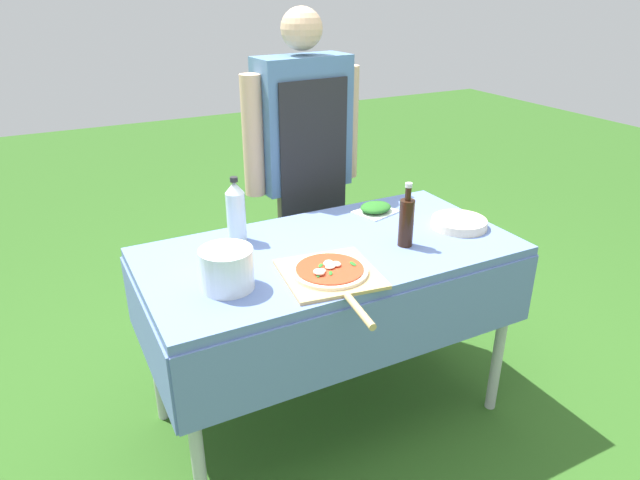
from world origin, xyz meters
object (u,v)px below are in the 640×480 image
object	(u,v)px
oil_bottle	(406,221)
herb_container	(376,208)
plate_stack	(459,223)
person_cook	(303,156)
mixing_tub	(227,269)
prep_table	(330,269)
pizza_on_peel	(331,273)
water_bottle	(236,211)

from	to	relation	value
oil_bottle	herb_container	world-z (taller)	oil_bottle
herb_container	plate_stack	bearing A→B (deg)	-53.39
person_cook	plate_stack	size ratio (longest dim) A/B	7.08
oil_bottle	plate_stack	bearing A→B (deg)	8.26
herb_container	oil_bottle	bearing A→B (deg)	-103.66
mixing_tub	plate_stack	world-z (taller)	mixing_tub
prep_table	pizza_on_peel	world-z (taller)	pizza_on_peel
prep_table	person_cook	xyz separation A→B (m)	(0.20, 0.64, 0.25)
oil_bottle	mixing_tub	bearing A→B (deg)	-179.78
prep_table	mixing_tub	bearing A→B (deg)	-165.41
herb_container	mixing_tub	bearing A→B (deg)	-156.78
water_bottle	prep_table	bearing A→B (deg)	-37.73
prep_table	mixing_tub	world-z (taller)	mixing_tub
prep_table	herb_container	bearing A→B (deg)	32.89
pizza_on_peel	plate_stack	xyz separation A→B (m)	(0.67, 0.14, 0.00)
oil_bottle	water_bottle	bearing A→B (deg)	148.65
oil_bottle	herb_container	distance (m)	0.35
oil_bottle	herb_container	xyz separation A→B (m)	(0.08, 0.33, -0.08)
oil_bottle	pizza_on_peel	bearing A→B (deg)	-165.64
prep_table	mixing_tub	distance (m)	0.49
prep_table	water_bottle	xyz separation A→B (m)	(-0.29, 0.22, 0.21)
person_cook	pizza_on_peel	bearing A→B (deg)	65.49
water_bottle	herb_container	bearing A→B (deg)	-0.01
plate_stack	prep_table	bearing A→B (deg)	172.95
pizza_on_peel	herb_container	distance (m)	0.63
water_bottle	plate_stack	distance (m)	0.90
person_cook	oil_bottle	distance (m)	0.76
plate_stack	water_bottle	bearing A→B (deg)	161.02
oil_bottle	prep_table	bearing A→B (deg)	156.79
mixing_tub	water_bottle	bearing A→B (deg)	65.27
prep_table	water_bottle	world-z (taller)	water_bottle
person_cook	mixing_tub	xyz separation A→B (m)	(-0.65, -0.76, -0.09)
oil_bottle	water_bottle	world-z (taller)	water_bottle
prep_table	herb_container	distance (m)	0.42
water_bottle	herb_container	distance (m)	0.64
person_cook	herb_container	size ratio (longest dim) A/B	8.04
oil_bottle	herb_container	bearing A→B (deg)	76.34
pizza_on_peel	mixing_tub	bearing A→B (deg)	171.91
person_cook	plate_stack	xyz separation A→B (m)	(0.36, -0.71, -0.14)
person_cook	plate_stack	bearing A→B (deg)	112.23
prep_table	plate_stack	world-z (taller)	plate_stack
pizza_on_peel	oil_bottle	world-z (taller)	oil_bottle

